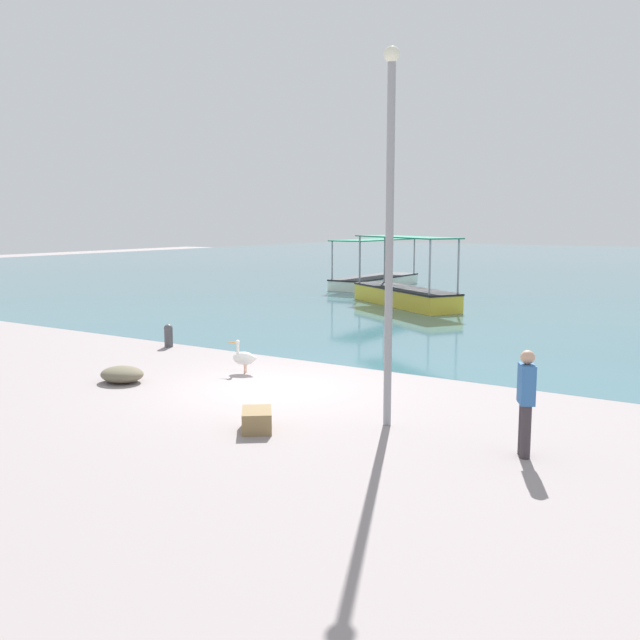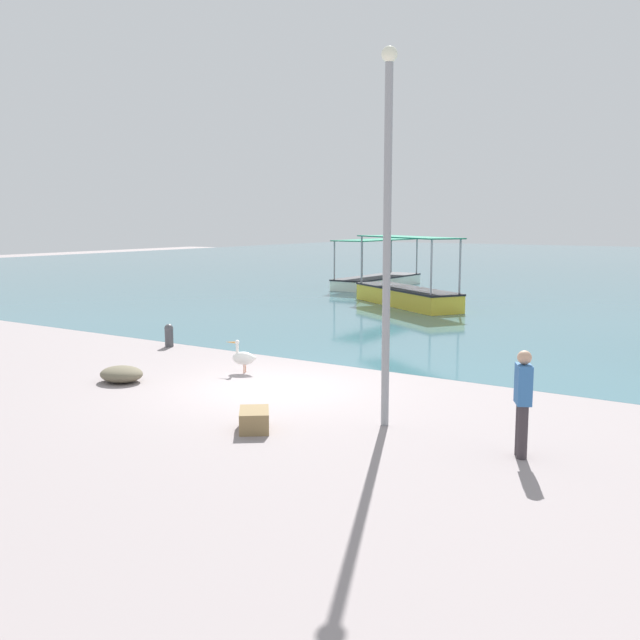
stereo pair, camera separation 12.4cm
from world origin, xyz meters
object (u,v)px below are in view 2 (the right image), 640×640
pelican (243,357)px  fishing_boat_far_right (406,293)px  fishing_boat_near_left (378,278)px  fisherman_standing (523,400)px  lamp_post (387,221)px  mooring_bollard (169,335)px  net_pile (121,374)px  cargo_crate (254,420)px

pelican → fishing_boat_far_right: bearing=101.2°
fishing_boat_near_left → fisherman_standing: 28.37m
fisherman_standing → lamp_post: bearing=172.2°
mooring_bollard → net_pile: bearing=-58.1°
fishing_boat_near_left → fishing_boat_far_right: fishing_boat_far_right is taller
pelican → mooring_bollard: 4.38m
fishing_boat_near_left → fishing_boat_far_right: size_ratio=1.06×
fishing_boat_far_right → cargo_crate: (6.03, -17.87, -0.40)m
net_pile → pelican: bearing=53.9°
fishing_boat_far_right → mooring_bollard: 12.81m
mooring_bollard → fisherman_standing: bearing=-18.7°
fisherman_standing → mooring_bollard: bearing=161.3°
net_pile → lamp_post: bearing=2.4°
fishing_boat_near_left → net_pile: bearing=-74.8°
fisherman_standing → pelican: bearing=162.6°
net_pile → fishing_boat_near_left: bearing=105.2°
cargo_crate → mooring_bollard: bearing=144.9°
net_pile → fishing_boat_far_right: bearing=93.9°
lamp_post → fishing_boat_near_left: bearing=119.3°
lamp_post → net_pile: (-6.66, -0.28, -3.47)m
fishing_boat_near_left → lamp_post: 26.89m
fishing_boat_near_left → pelican: size_ratio=8.40×
fishing_boat_near_left → mooring_bollard: 20.11m
lamp_post → fishing_boat_far_right: bearing=115.5°
pelican → fishing_boat_near_left: bearing=110.8°
lamp_post → mooring_bollard: bearing=158.4°
pelican → fisherman_standing: (7.58, -2.38, 0.53)m
lamp_post → cargo_crate: lamp_post is taller
lamp_post → fisherman_standing: size_ratio=3.89×
mooring_bollard → net_pile: (2.41, -3.87, -0.17)m
mooring_bollard → fishing_boat_near_left: bearing=101.5°
pelican → lamp_post: 6.29m
fishing_boat_near_left → fisherman_standing: (15.66, -23.65, 0.41)m
fishing_boat_far_right → lamp_post: (7.80, -16.33, 3.07)m
mooring_bollard → net_pile: mooring_bollard is taller
fishing_boat_near_left → lamp_post: size_ratio=1.02×
pelican → mooring_bollard: (-4.09, 1.56, -0.02)m
mooring_bollard → fisherman_standing: 12.33m
lamp_post → cargo_crate: 4.19m
pelican → fisherman_standing: fisherman_standing is taller
cargo_crate → net_pile: bearing=165.6°
net_pile → cargo_crate: bearing=-14.4°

